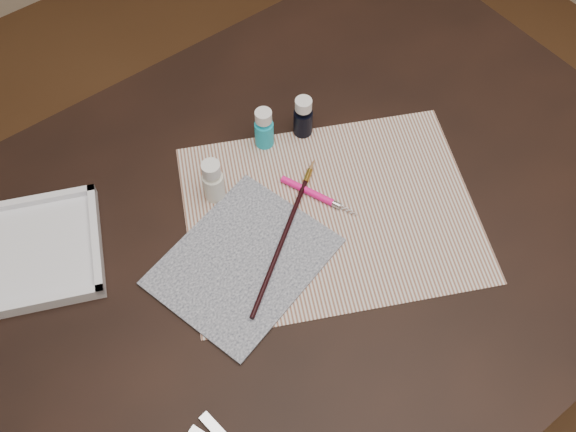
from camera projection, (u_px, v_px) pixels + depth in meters
ground at (288, 383)px, 1.66m from camera, size 3.50×3.50×0.02m
table at (288, 325)px, 1.33m from camera, size 1.30×0.90×0.75m
paper at (331, 213)px, 1.04m from camera, size 0.57×0.52×0.00m
canvas at (244, 261)px, 0.98m from camera, size 0.30×0.26×0.00m
paint_bottle_white at (213, 181)px, 1.02m from camera, size 0.04×0.04×0.08m
paint_bottle_cyan at (264, 128)px, 1.08m from camera, size 0.04×0.04×0.08m
paint_bottle_navy at (303, 117)px, 1.09m from camera, size 0.04×0.04×0.08m
paintbrush at (286, 232)px, 1.00m from camera, size 0.26×0.18×0.01m
craft_knife at (320, 197)px, 1.04m from camera, size 0.06×0.14×0.01m
palette_tray at (36, 251)px, 0.99m from camera, size 0.26×0.26×0.02m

